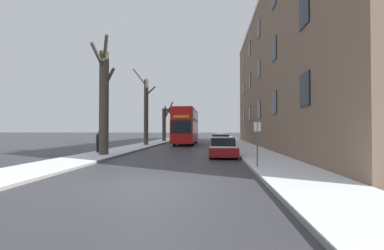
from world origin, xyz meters
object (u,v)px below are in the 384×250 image
Objects in this scene: double_decker_bus at (186,125)px; bare_tree_left_0 at (104,100)px; bare_tree_left_3 at (173,125)px; parked_car_0 at (223,148)px; parked_car_2 at (219,141)px; street_sign_post at (257,142)px; bare_tree_left_2 at (165,122)px; pedestrian_left_sidewalk at (99,142)px; parked_car_1 at (221,143)px; bare_tree_left_1 at (146,110)px.

bare_tree_left_0 is at bearing -104.75° from double_decker_bus.
parked_car_0 is at bearing -75.02° from bare_tree_left_3.
parked_car_2 is 1.81× the size of street_sign_post.
bare_tree_left_2 is 10.08m from bare_tree_left_3.
parked_car_0 is at bearing 103.59° from street_sign_post.
street_sign_post reaches higher than pedestrian_left_sidewalk.
bare_tree_left_2 is 1.58× the size of parked_car_0.
bare_tree_left_0 is 9.06m from parked_car_0.
bare_tree_left_3 is 28.56m from parked_car_1.
bare_tree_left_0 is 1.31× the size of bare_tree_left_2.
double_decker_bus is at bearing 75.25° from bare_tree_left_0.
bare_tree_left_2 reaches higher than street_sign_post.
parked_car_1 is 1.76× the size of street_sign_post.
parked_car_1 is 0.97× the size of parked_car_2.
street_sign_post is (10.89, -6.90, 0.35)m from pedestrian_left_sidewalk.
bare_tree_left_1 is 20.77m from bare_tree_left_3.
pedestrian_left_sidewalk is at bearing 124.20° from bare_tree_left_0.
bare_tree_left_2 is 29.38m from street_sign_post.
bare_tree_left_1 is 9.25m from parked_car_2.
parked_car_1 is at bearing -37.25° from bare_tree_left_1.
parked_car_2 is at bearing -7.42° from bare_tree_left_1.
bare_tree_left_0 reaches higher than bare_tree_left_2.
bare_tree_left_1 reaches higher than bare_tree_left_2.
double_decker_bus is at bearing 44.69° from bare_tree_left_1.
parked_car_1 is at bearing -64.17° from bare_tree_left_2.
street_sign_post is at bearing -82.51° from parked_car_1.
bare_tree_left_0 is at bearing -89.67° from bare_tree_left_1.
parked_car_0 is at bearing -74.89° from double_decker_bus.
bare_tree_left_2 is 2.75× the size of street_sign_post.
bare_tree_left_2 is at bearing 88.94° from bare_tree_left_1.
bare_tree_left_3 is at bearing 77.55° from pedestrian_left_sidewalk.
pedestrian_left_sidewalk is at bearing -158.67° from parked_car_1.
bare_tree_left_1 is (-0.07, 11.76, 0.22)m from bare_tree_left_0.
bare_tree_left_3 reaches higher than parked_car_0.
parked_car_1 is at bearing -72.51° from bare_tree_left_3.
double_decker_bus is 6.25× the size of pedestrian_left_sidewalk.
parked_car_0 is 9.57m from pedestrian_left_sidewalk.
double_decker_bus is 7.04m from parked_car_2.
double_decker_bus is at bearing 128.12° from parked_car_2.
bare_tree_left_2 is 1.56× the size of parked_car_1.
bare_tree_left_2 is 14.57m from parked_car_2.
double_decker_bus is at bearing 59.02° from pedestrian_left_sidewalk.
bare_tree_left_2 reaches higher than pedestrian_left_sidewalk.
bare_tree_left_0 is at bearing -128.23° from parked_car_2.
bare_tree_left_0 is at bearing -147.61° from parked_car_1.
bare_tree_left_2 is 20.94m from pedestrian_left_sidewalk.
bare_tree_left_2 is 1.52× the size of parked_car_2.
bare_tree_left_0 is 4.68× the size of pedestrian_left_sidewalk.
bare_tree_left_1 is 10.71m from bare_tree_left_2.
double_decker_bus reaches higher than parked_car_2.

